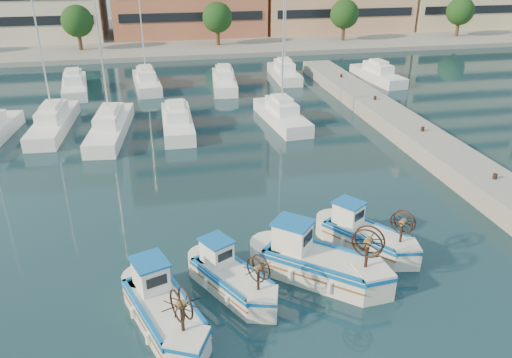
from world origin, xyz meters
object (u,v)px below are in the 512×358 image
object	(u,v)px
fishing_boat_a	(163,307)
fishing_boat_c	(316,261)
fishing_boat_d	(365,234)
fishing_boat_b	(231,276)

from	to	relation	value
fishing_boat_a	fishing_boat_c	bearing A→B (deg)	-5.65
fishing_boat_a	fishing_boat_d	distance (m)	9.98
fishing_boat_c	fishing_boat_d	world-z (taller)	fishing_boat_c
fishing_boat_b	fishing_boat_d	world-z (taller)	fishing_boat_d
fishing_boat_c	fishing_boat_d	bearing A→B (deg)	-18.15
fishing_boat_a	fishing_boat_b	bearing A→B (deg)	8.38
fishing_boat_a	fishing_boat_d	bearing A→B (deg)	0.26
fishing_boat_c	fishing_boat_d	size ratio (longest dim) A/B	1.16
fishing_boat_b	fishing_boat_d	distance (m)	6.87
fishing_boat_a	fishing_boat_d	xyz separation A→B (m)	(9.37, 3.43, -0.06)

